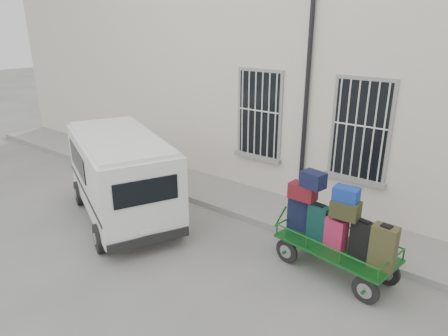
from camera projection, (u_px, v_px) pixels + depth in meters
ground at (197, 240)px, 8.81m from camera, size 80.00×80.00×0.00m
building at (318, 77)px, 11.87m from camera, size 24.00×5.15×6.00m
sidewalk at (253, 204)px, 10.42m from camera, size 24.00×1.70×0.15m
luggage_cart at (335, 229)px, 7.37m from camera, size 2.63×1.33×1.90m
van at (121, 172)px, 9.45m from camera, size 4.44×3.25×2.08m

